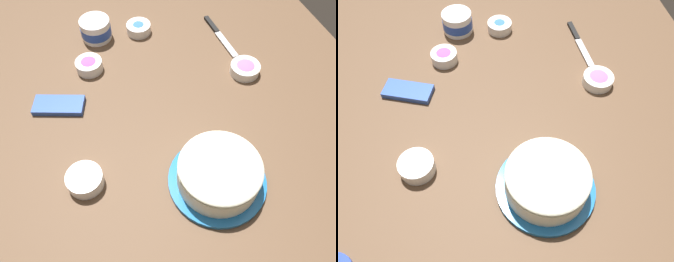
% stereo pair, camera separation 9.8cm
% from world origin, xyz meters
% --- Properties ---
extents(ground_plane, '(1.54, 1.54, 0.00)m').
position_xyz_m(ground_plane, '(0.00, 0.00, 0.00)').
color(ground_plane, brown).
extents(frosted_cake, '(0.27, 0.27, 0.11)m').
position_xyz_m(frosted_cake, '(-0.12, 0.28, 0.05)').
color(frosted_cake, '#1E6BB2').
rests_on(frosted_cake, ground_plane).
extents(frosting_tub, '(0.11, 0.11, 0.08)m').
position_xyz_m(frosting_tub, '(0.06, -0.41, 0.04)').
color(frosting_tub, white).
rests_on(frosting_tub, ground_plane).
extents(spreading_knife, '(0.03, 0.24, 0.01)m').
position_xyz_m(spreading_knife, '(-0.37, -0.28, 0.01)').
color(spreading_knife, silver).
rests_on(spreading_knife, ground_plane).
extents(sprinkle_bowl_blue, '(0.09, 0.09, 0.04)m').
position_xyz_m(sprinkle_bowl_blue, '(-0.10, -0.39, 0.02)').
color(sprinkle_bowl_blue, white).
rests_on(sprinkle_bowl_blue, ground_plane).
extents(sprinkle_bowl_orange, '(0.10, 0.10, 0.04)m').
position_xyz_m(sprinkle_bowl_orange, '(0.22, 0.16, 0.02)').
color(sprinkle_bowl_orange, white).
rests_on(sprinkle_bowl_orange, ground_plane).
extents(sprinkle_bowl_pink, '(0.10, 0.10, 0.04)m').
position_xyz_m(sprinkle_bowl_pink, '(-0.37, -0.07, 0.02)').
color(sprinkle_bowl_pink, white).
rests_on(sprinkle_bowl_pink, ground_plane).
extents(sprinkle_bowl_rainbow, '(0.09, 0.09, 0.04)m').
position_xyz_m(sprinkle_bowl_rainbow, '(0.12, -0.26, 0.02)').
color(sprinkle_bowl_rainbow, white).
rests_on(sprinkle_bowl_rainbow, ground_plane).
extents(candy_box_lower, '(0.17, 0.12, 0.02)m').
position_xyz_m(candy_box_lower, '(0.24, -0.13, 0.01)').
color(candy_box_lower, '#2D51B2').
rests_on(candy_box_lower, ground_plane).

